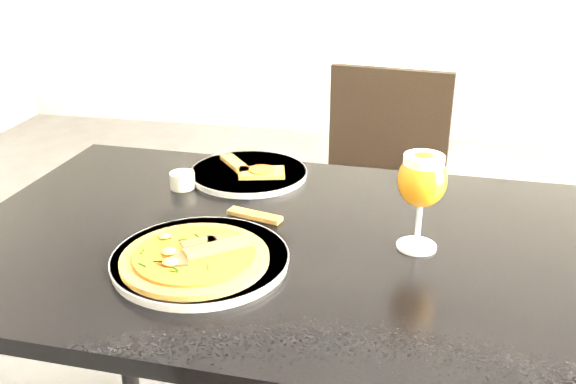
% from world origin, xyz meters
% --- Properties ---
extents(dining_table, '(1.23, 0.84, 0.75)m').
position_xyz_m(dining_table, '(-0.11, 0.06, 0.66)').
color(dining_table, black).
rests_on(dining_table, ground).
extents(chair_far, '(0.46, 0.46, 0.87)m').
position_xyz_m(chair_far, '(0.04, 0.88, 0.48)').
color(chair_far, black).
rests_on(chair_far, ground).
extents(plate_main, '(0.39, 0.39, 0.02)m').
position_xyz_m(plate_main, '(-0.21, -0.06, 0.76)').
color(plate_main, white).
rests_on(plate_main, dining_table).
extents(pizza, '(0.25, 0.25, 0.03)m').
position_xyz_m(pizza, '(-0.21, -0.08, 0.77)').
color(pizza, '#8F5F22').
rests_on(pizza, plate_main).
extents(plate_second, '(0.33, 0.33, 0.01)m').
position_xyz_m(plate_second, '(-0.23, 0.35, 0.76)').
color(plate_second, white).
rests_on(plate_second, dining_table).
extents(crust_scraps, '(0.18, 0.14, 0.01)m').
position_xyz_m(crust_scraps, '(-0.22, 0.34, 0.77)').
color(crust_scraps, '#8F5F22').
rests_on(crust_scraps, plate_second).
extents(loose_crust, '(0.12, 0.05, 0.01)m').
position_xyz_m(loose_crust, '(-0.16, 0.13, 0.75)').
color(loose_crust, '#8F5F22').
rests_on(loose_crust, dining_table).
extents(sauce_cup, '(0.05, 0.05, 0.04)m').
position_xyz_m(sauce_cup, '(-0.36, 0.25, 0.77)').
color(sauce_cup, '#B6B4A3').
rests_on(sauce_cup, dining_table).
extents(beer_glass, '(0.09, 0.09, 0.18)m').
position_xyz_m(beer_glass, '(0.16, 0.07, 0.88)').
color(beer_glass, silver).
rests_on(beer_glass, dining_table).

